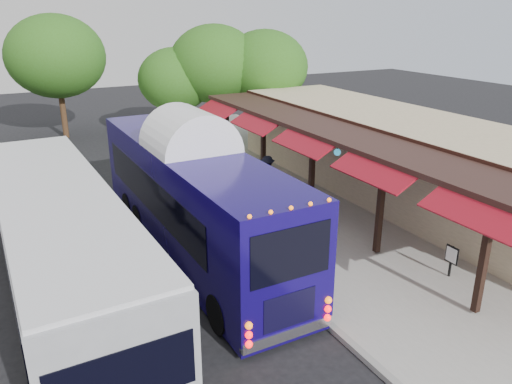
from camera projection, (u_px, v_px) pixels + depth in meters
ground at (279, 284)px, 15.17m from camera, size 90.00×90.00×0.00m
sidewalk at (335, 210)px, 20.65m from camera, size 10.00×40.00×0.15m
curb at (226, 233)px, 18.50m from camera, size 0.20×40.00×0.16m
station_shelter at (401, 158)px, 21.52m from camera, size 8.15×20.00×3.60m
coach_bus at (192, 193)px, 16.56m from camera, size 2.80×12.37×3.93m
city_bus at (61, 243)px, 13.51m from camera, size 3.13×12.76×3.41m
ped_a at (294, 247)px, 15.20m from camera, size 0.67×0.47×1.77m
ped_b at (310, 217)px, 17.21m from camera, size 1.13×1.00×1.94m
ped_c at (261, 201)px, 19.23m from camera, size 0.96×0.54×1.54m
ped_d at (267, 175)px, 22.06m from camera, size 1.27×1.12×1.71m
sign_board at (452, 256)px, 15.08m from camera, size 0.06×0.46×1.01m
tree_left at (175, 80)px, 30.53m from camera, size 4.54×4.54×5.81m
tree_mid at (215, 64)px, 30.54m from camera, size 5.58×5.58×7.14m
tree_right at (265, 67)px, 30.78m from camera, size 5.34×5.34×6.83m
tree_far at (56, 56)px, 31.05m from camera, size 6.05×6.05×7.74m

